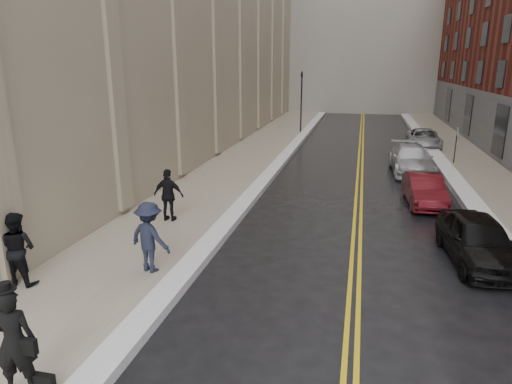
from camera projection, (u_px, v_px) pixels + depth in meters
The scene contains 17 objects.
ground at pixel (236, 337), 10.10m from camera, with size 160.00×160.00×0.00m, color black.
sidewalk_left at pixel (235, 168), 26.05m from camera, with size 4.00×64.00×0.15m, color gray.
sidewalk_right at pixel (491, 181), 23.13m from camera, with size 3.00×64.00×0.15m, color gray.
lane_stripe_a at pixel (358, 176), 24.58m from camera, with size 0.12×64.00×0.01m, color gold.
lane_stripe_b at pixel (362, 176), 24.53m from camera, with size 0.12×64.00×0.01m, color gold.
snow_ridge_left at pixel (274, 169), 25.54m from camera, with size 0.70×60.80×0.26m, color white.
snow_ridge_right at pixel (452, 178), 23.51m from camera, with size 0.85×60.80×0.30m, color white.
traffic_signal at pixel (301, 98), 37.95m from camera, with size 0.18×0.15×5.20m.
parking_sign_far at pixel (456, 142), 26.77m from camera, with size 0.06×0.35×2.23m.
car_black at pixel (478, 240), 13.69m from camera, with size 1.72×4.28×1.46m, color black.
car_maroon at pixel (424, 190), 19.40m from camera, with size 1.38×3.95×1.30m, color #4A0D12.
car_silver_near at pixel (411, 159), 25.05m from camera, with size 2.10×5.16×1.50m, color #B5B7BD.
car_silver_far at pixel (424, 139), 32.50m from camera, with size 2.22×4.81×1.34m, color #A9ADB1.
pedestrian_main at pixel (14, 342), 7.96m from camera, with size 0.73×0.48×2.01m, color black.
pedestrian_a at pixel (18, 249), 11.98m from camera, with size 0.97×0.75×1.99m, color black.
pedestrian_b at pixel (150, 237), 12.73m from camera, with size 1.31×0.75×2.03m, color #1A1E2F.
pedestrian_c at pixel (169, 195), 16.87m from camera, with size 1.15×0.48×1.97m, color black.
Camera 1 is at (2.42, -8.51, 5.84)m, focal length 32.00 mm.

